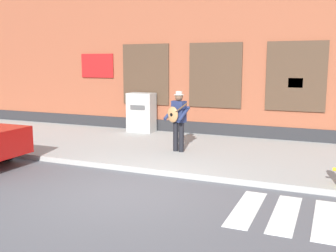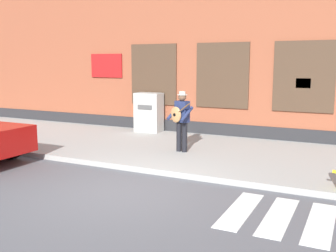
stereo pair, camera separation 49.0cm
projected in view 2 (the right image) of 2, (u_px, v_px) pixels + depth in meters
ground_plane at (122, 192)px, 7.97m from camera, size 160.00×160.00×0.00m
sidewalk at (194, 151)px, 11.36m from camera, size 28.00×4.87×0.14m
building_backdrop at (240, 36)px, 14.73m from camera, size 28.00×4.06×7.16m
busker at (181, 118)px, 10.85m from camera, size 0.72×0.64×1.69m
utility_box at (149, 112)px, 14.12m from camera, size 0.95×0.59×1.40m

